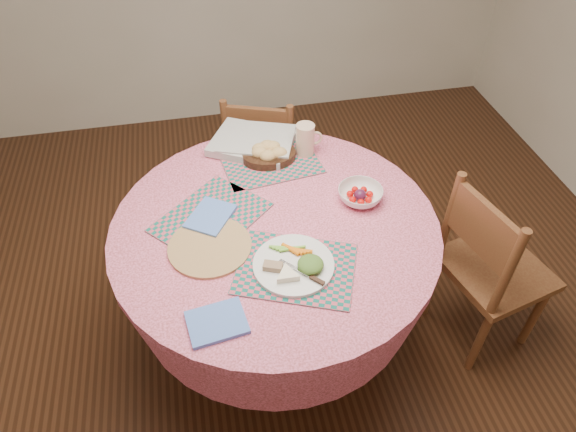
% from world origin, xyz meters
% --- Properties ---
extents(ground, '(4.00, 4.00, 0.00)m').
position_xyz_m(ground, '(0.00, 0.00, 0.00)').
color(ground, '#331C0F').
rests_on(ground, ground).
extents(dining_table, '(1.24, 1.24, 0.75)m').
position_xyz_m(dining_table, '(0.00, 0.00, 0.56)').
color(dining_table, pink).
rests_on(dining_table, ground).
extents(chair_right, '(0.47, 0.49, 0.88)m').
position_xyz_m(chair_right, '(0.88, -0.14, 0.46)').
color(chair_right, brown).
rests_on(chair_right, ground).
extents(chair_back, '(0.49, 0.48, 0.84)m').
position_xyz_m(chair_back, '(0.09, 0.83, 0.44)').
color(chair_back, brown).
rests_on(chair_back, ground).
extents(placemat_front, '(0.48, 0.43, 0.01)m').
position_xyz_m(placemat_front, '(0.03, -0.23, 0.75)').
color(placemat_front, '#116358').
rests_on(placemat_front, dining_table).
extents(placemat_left, '(0.50, 0.49, 0.01)m').
position_xyz_m(placemat_left, '(-0.23, 0.08, 0.75)').
color(placemat_left, '#116358').
rests_on(placemat_left, dining_table).
extents(placemat_back, '(0.44, 0.35, 0.01)m').
position_xyz_m(placemat_back, '(0.05, 0.38, 0.75)').
color(placemat_back, '#116358').
rests_on(placemat_back, dining_table).
extents(wicker_trivet, '(0.30, 0.30, 0.01)m').
position_xyz_m(wicker_trivet, '(-0.25, -0.07, 0.76)').
color(wicker_trivet, '#A47347').
rests_on(wicker_trivet, dining_table).
extents(napkin_near, '(0.20, 0.16, 0.01)m').
position_xyz_m(napkin_near, '(-0.26, -0.40, 0.76)').
color(napkin_near, '#557EDA').
rests_on(napkin_near, dining_table).
extents(napkin_far, '(0.22, 0.23, 0.01)m').
position_xyz_m(napkin_far, '(-0.23, 0.07, 0.76)').
color(napkin_far, '#557EDA').
rests_on(napkin_far, placemat_left).
extents(dinner_plate, '(0.28, 0.28, 0.05)m').
position_xyz_m(dinner_plate, '(0.03, -0.23, 0.77)').
color(dinner_plate, white).
rests_on(dinner_plate, placemat_front).
extents(bread_bowl, '(0.23, 0.23, 0.08)m').
position_xyz_m(bread_bowl, '(0.05, 0.39, 0.79)').
color(bread_bowl, black).
rests_on(bread_bowl, placemat_back).
extents(latte_mug, '(0.12, 0.08, 0.14)m').
position_xyz_m(latte_mug, '(0.21, 0.40, 0.83)').
color(latte_mug, beige).
rests_on(latte_mug, placemat_back).
extents(fruit_bowl, '(0.18, 0.18, 0.05)m').
position_xyz_m(fruit_bowl, '(0.35, 0.06, 0.78)').
color(fruit_bowl, white).
rests_on(fruit_bowl, dining_table).
extents(newspaper_stack, '(0.43, 0.40, 0.04)m').
position_xyz_m(newspaper_stack, '(-0.00, 0.50, 0.78)').
color(newspaper_stack, silver).
rests_on(newspaper_stack, dining_table).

